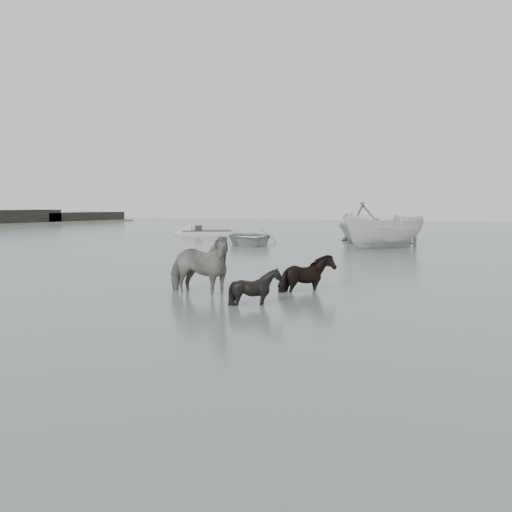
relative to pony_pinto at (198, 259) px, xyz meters
name	(u,v)px	position (x,y,z in m)	size (l,w,h in m)	color
ground	(276,297)	(2.02, 0.40, -0.90)	(140.00, 140.00, 0.00)	slate
pony_pinto	(198,259)	(0.00, 0.00, 0.00)	(0.97, 2.12, 1.79)	black
pony_dark	(308,267)	(2.33, 1.68, -0.25)	(1.29, 1.10, 1.30)	black
pony_black	(256,281)	(2.04, -0.75, -0.34)	(0.89, 1.00, 1.11)	black
rowboat_lead	(249,235)	(-7.18, 16.72, -0.36)	(3.69, 5.17, 1.07)	beige
rowboat_trail	(366,221)	(-1.77, 21.67, 0.40)	(4.25, 4.92, 2.59)	#A7AAA7
boat_small	(384,230)	(0.46, 17.33, 0.09)	(1.93, 5.14, 1.98)	silver
skiff_outer	(207,230)	(-14.65, 24.27, -0.52)	(5.11, 1.60, 0.75)	#A3A29E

